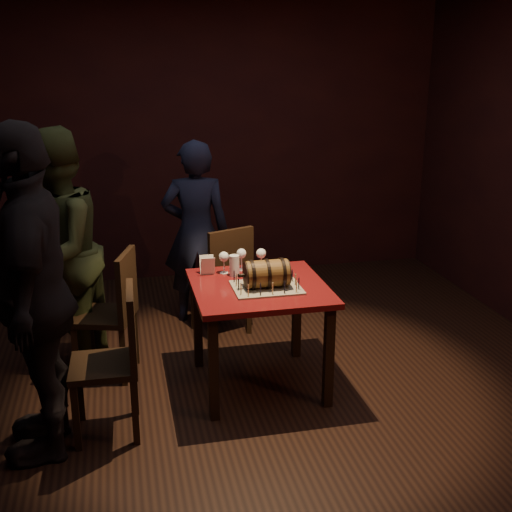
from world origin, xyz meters
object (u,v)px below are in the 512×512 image
object	(u,v)px
barrel_cake	(267,274)
person_left_front	(34,295)
wine_glass_left	(224,258)
wine_glass_right	(261,254)
chair_left_rear	(115,307)
person_back	(196,232)
person_left_rear	(56,253)
chair_left_front	(117,354)
wine_glass_mid	(241,255)
chair_back	(225,275)
pint_of_ale	(234,266)
pub_table	(259,300)

from	to	relation	value
barrel_cake	person_left_front	distance (m)	1.48
wine_glass_left	wine_glass_right	distance (m)	0.28
chair_left_rear	person_back	xyz separation A→B (m)	(0.71, 0.90, 0.27)
chair_left_rear	person_left_rear	size ratio (longest dim) A/B	0.52
chair_left_rear	person_back	world-z (taller)	person_back
chair_left_front	wine_glass_mid	bearing A→B (deg)	38.19
barrel_cake	wine_glass_right	bearing A→B (deg)	82.47
barrel_cake	person_back	xyz separation A→B (m)	(-0.30, 1.36, -0.06)
barrel_cake	wine_glass_mid	bearing A→B (deg)	102.17
barrel_cake	person_left_front	bearing A→B (deg)	-165.12
barrel_cake	chair_back	world-z (taller)	barrel_cake
wine_glass_right	chair_back	size ratio (longest dim) A/B	0.17
pint_of_ale	wine_glass_left	bearing A→B (deg)	133.50
pub_table	wine_glass_mid	size ratio (longest dim) A/B	5.59
wine_glass_mid	person_back	size ratio (longest dim) A/B	0.10
barrel_cake	person_left_front	size ratio (longest dim) A/B	0.18
barrel_cake	wine_glass_mid	xyz separation A→B (m)	(-0.09, 0.41, 0.01)
chair_left_rear	chair_left_front	bearing A→B (deg)	-89.71
wine_glass_right	chair_left_rear	size ratio (longest dim) A/B	0.17
barrel_cake	person_left_rear	bearing A→B (deg)	154.63
wine_glass_right	person_left_rear	distance (m)	1.46
wine_glass_mid	pint_of_ale	bearing A→B (deg)	-122.97
chair_back	person_back	world-z (taller)	person_back
person_back	person_left_rear	distance (m)	1.30
wine_glass_left	wine_glass_right	size ratio (longest dim) A/B	1.00
pub_table	person_left_front	size ratio (longest dim) A/B	0.47
pint_of_ale	chair_left_front	size ratio (longest dim) A/B	0.16
chair_back	chair_left_rear	bearing A→B (deg)	-150.19
wine_glass_mid	pint_of_ale	size ratio (longest dim) A/B	1.07
barrel_cake	person_back	bearing A→B (deg)	102.37
pint_of_ale	person_left_rear	distance (m)	1.28
pub_table	chair_back	xyz separation A→B (m)	(-0.08, 0.89, -0.12)
wine_glass_left	pint_of_ale	size ratio (longest dim) A/B	1.07
chair_left_front	wine_glass_right	bearing A→B (deg)	33.23
barrel_cake	chair_left_rear	xyz separation A→B (m)	(-1.00, 0.46, -0.33)
chair_back	chair_left_front	bearing A→B (deg)	-124.81
wine_glass_mid	wine_glass_right	distance (m)	0.14
chair_back	person_left_rear	xyz separation A→B (m)	(-1.27, -0.31, 0.37)
wine_glass_left	wine_glass_right	world-z (taller)	same
wine_glass_left	person_left_rear	xyz separation A→B (m)	(-1.16, 0.29, 0.02)
pint_of_ale	chair_left_rear	bearing A→B (deg)	169.35
wine_glass_left	pint_of_ale	xyz separation A→B (m)	(0.06, -0.07, -0.05)
wine_glass_left	chair_back	bearing A→B (deg)	79.71
pub_table	chair_left_front	size ratio (longest dim) A/B	0.97
chair_left_rear	chair_left_front	size ratio (longest dim) A/B	1.00
wine_glass_left	person_left_rear	bearing A→B (deg)	165.89
barrel_cake	wine_glass_right	distance (m)	0.39
wine_glass_left	barrel_cake	bearing A→B (deg)	-58.36
wine_glass_right	wine_glass_mid	bearing A→B (deg)	168.32
chair_back	chair_left_rear	size ratio (longest dim) A/B	1.00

